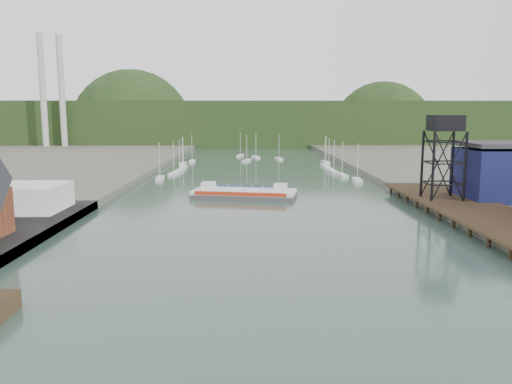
{
  "coord_description": "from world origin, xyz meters",
  "views": [
    {
      "loc": [
        -2.24,
        -36.76,
        18.16
      ],
      "look_at": [
        -0.97,
        54.73,
        4.0
      ],
      "focal_mm": 35.0,
      "sensor_mm": 36.0,
      "label": 1
    }
  ],
  "objects": [
    {
      "name": "ground",
      "position": [
        0.0,
        0.0,
        0.0
      ],
      "size": [
        600.0,
        600.0,
        0.0
      ],
      "primitive_type": "plane",
      "color": "#2A4239",
      "rests_on": "ground"
    },
    {
      "name": "east_pier",
      "position": [
        37.0,
        45.0,
        1.9
      ],
      "size": [
        14.0,
        70.0,
        2.45
      ],
      "color": "black",
      "rests_on": "ground"
    },
    {
      "name": "chain_ferry",
      "position": [
        -3.37,
        72.92,
        0.94
      ],
      "size": [
        23.98,
        13.1,
        3.27
      ],
      "rotation": [
        0.0,
        0.0,
        -0.19
      ],
      "color": "#434345",
      "rests_on": "ground"
    },
    {
      "name": "distant_hills",
      "position": [
        -3.98,
        301.35,
        10.38
      ],
      "size": [
        500.0,
        120.0,
        80.0
      ],
      "color": "black",
      "rests_on": "ground"
    },
    {
      "name": "white_shed",
      "position": [
        -44.0,
        50.0,
        3.85
      ],
      "size": [
        18.0,
        12.0,
        4.5
      ],
      "primitive_type": "cube",
      "color": "silver",
      "rests_on": "west_quay"
    },
    {
      "name": "lift_tower",
      "position": [
        35.0,
        58.0,
        15.65
      ],
      "size": [
        6.5,
        6.5,
        16.0
      ],
      "color": "black",
      "rests_on": "east_pier"
    },
    {
      "name": "smokestacks",
      "position": [
        -106.0,
        232.5,
        30.0
      ],
      "size": [
        11.2,
        8.2,
        60.0
      ],
      "color": "#B0B0AB",
      "rests_on": "ground"
    },
    {
      "name": "marina_sailboats",
      "position": [
        0.08,
        138.46,
        0.35
      ],
      "size": [
        57.71,
        92.65,
        0.9
      ],
      "color": "silver",
      "rests_on": "ground"
    }
  ]
}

